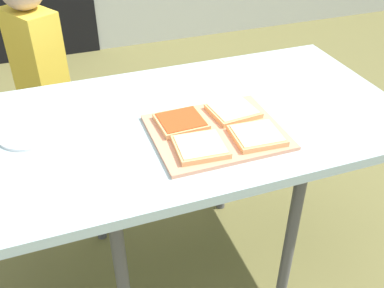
{
  "coord_description": "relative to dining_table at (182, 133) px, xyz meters",
  "views": [
    {
      "loc": [
        -0.38,
        -1.15,
        1.48
      ],
      "look_at": [
        0.04,
        0.0,
        0.62
      ],
      "focal_mm": 41.31,
      "sensor_mm": 36.0,
      "label": 1
    }
  ],
  "objects": [
    {
      "name": "pizza_slice_near_left",
      "position": [
        -0.01,
        -0.19,
        0.08
      ],
      "size": [
        0.15,
        0.14,
        0.02
      ],
      "color": "#E3A061",
      "rests_on": "cutting_board"
    },
    {
      "name": "child_left",
      "position": [
        -0.41,
        0.74,
        -0.05
      ],
      "size": [
        0.24,
        0.28,
        1.07
      ],
      "color": "#3B3359",
      "rests_on": "ground"
    },
    {
      "name": "pizza_slice_near_right",
      "position": [
        0.17,
        -0.2,
        0.08
      ],
      "size": [
        0.15,
        0.14,
        0.02
      ],
      "color": "#E3A061",
      "rests_on": "cutting_board"
    },
    {
      "name": "cutting_board",
      "position": [
        0.07,
        -0.12,
        0.06
      ],
      "size": [
        0.39,
        0.33,
        0.01
      ],
      "primitive_type": "cube",
      "color": "tan",
      "rests_on": "dining_table"
    },
    {
      "name": "pizza_slice_far_left",
      "position": [
        -0.02,
        -0.05,
        0.08
      ],
      "size": [
        0.15,
        0.14,
        0.02
      ],
      "color": "#E3A061",
      "rests_on": "cutting_board"
    },
    {
      "name": "dining_table",
      "position": [
        0.0,
        0.0,
        0.0
      ],
      "size": [
        1.47,
        0.76,
        0.73
      ],
      "color": "#9FB7BA",
      "rests_on": "ground"
    },
    {
      "name": "ground_plane",
      "position": [
        0.0,
        0.0,
        -0.67
      ],
      "size": [
        16.0,
        16.0,
        0.0
      ],
      "primitive_type": "plane",
      "color": "brown"
    },
    {
      "name": "pizza_slice_far_right",
      "position": [
        0.16,
        -0.04,
        0.08
      ],
      "size": [
        0.16,
        0.15,
        0.02
      ],
      "color": "#E3A061",
      "rests_on": "cutting_board"
    },
    {
      "name": "plate_white_left",
      "position": [
        -0.46,
        0.07,
        0.06
      ],
      "size": [
        0.19,
        0.19,
        0.01
      ],
      "primitive_type": "cylinder",
      "color": "white",
      "rests_on": "dining_table"
    }
  ]
}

